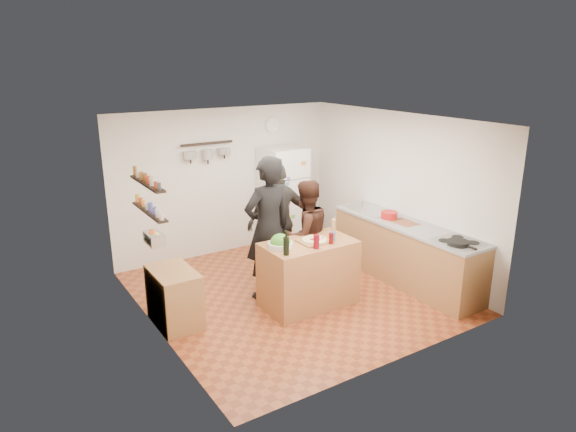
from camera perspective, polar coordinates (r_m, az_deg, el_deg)
room_shell at (r=7.43m, az=-1.20°, el=1.29°), size 4.20×4.20×4.20m
prep_island at (r=7.07m, az=2.29°, el=-6.41°), size 1.25×0.72×0.91m
pizza_board at (r=6.93m, az=2.97°, el=-2.79°), size 0.42×0.34×0.02m
pizza at (r=6.92m, az=2.97°, el=-2.64°), size 0.34×0.34×0.02m
salad_bowl at (r=6.72m, az=-0.86°, el=-3.22°), size 0.33×0.33×0.07m
wine_bottle at (r=6.43m, az=-0.20°, el=-3.37°), size 0.08×0.08×0.23m
wine_glass_near at (r=6.66m, az=3.17°, el=-2.86°), size 0.08×0.08×0.19m
wine_glass_far at (r=6.85m, az=4.81°, el=-2.49°), size 0.06×0.06×0.15m
pepper_mill at (r=7.16m, az=5.07°, el=-1.41°), size 0.06×0.06×0.20m
salt_canister at (r=6.96m, az=4.93°, el=-2.29°), size 0.08×0.08×0.12m
person_left at (r=7.11m, az=-2.23°, el=-1.40°), size 0.77×0.53×2.04m
person_center at (r=7.44m, az=1.94°, el=-2.17°), size 0.81×0.64×1.64m
person_back at (r=7.83m, az=-1.07°, el=-0.51°), size 1.07×0.46×1.81m
counter_run at (r=8.00m, az=12.90°, el=-4.01°), size 0.63×2.63×0.90m
stove_top at (r=7.26m, az=18.43°, el=-2.82°), size 0.60×0.62×0.02m
skillet at (r=7.13m, az=18.40°, el=-2.85°), size 0.29×0.29×0.06m
sink at (r=8.44m, az=9.04°, el=0.65°), size 0.50×0.80×0.03m
cutting_board at (r=7.89m, az=12.85°, el=-0.78°), size 0.30×0.40×0.02m
red_bowl at (r=8.03m, az=11.18°, el=0.11°), size 0.25×0.25×0.11m
fridge at (r=9.12m, az=-0.55°, el=2.02°), size 0.70×0.68×1.80m
wall_clock at (r=9.16m, az=-1.69°, el=10.05°), size 0.30×0.03×0.30m
spice_shelf_lower at (r=6.43m, az=-15.14°, el=0.47°), size 0.12×1.00×0.02m
spice_shelf_upper at (r=6.35m, az=-15.38°, el=3.50°), size 0.12×1.00×0.02m
produce_basket at (r=6.55m, az=-14.66°, el=-2.42°), size 0.18×0.35×0.14m
side_table at (r=6.78m, az=-12.51°, el=-8.77°), size 0.50×0.80×0.73m
pot_rack at (r=8.52m, az=-8.98°, el=7.96°), size 0.90×0.04×0.04m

